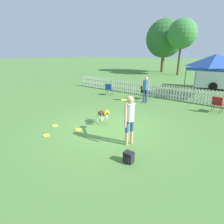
# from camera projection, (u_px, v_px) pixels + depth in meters

# --- Properties ---
(ground_plane) EXTENTS (240.00, 240.00, 0.00)m
(ground_plane) POSITION_uv_depth(u_px,v_px,m) (106.00, 128.00, 7.40)
(ground_plane) COLOR #4C7A38
(handler_person) EXTENTS (0.87, 0.95, 1.70)m
(handler_person) POSITION_uv_depth(u_px,v_px,m) (129.00, 115.00, 5.75)
(handler_person) COLOR tan
(handler_person) RESTS_ON ground_plane
(leaping_dog) EXTENTS (1.14, 0.61, 0.78)m
(leaping_dog) POSITION_uv_depth(u_px,v_px,m) (102.00, 113.00, 7.65)
(leaping_dog) COLOR brown
(leaping_dog) RESTS_ON ground_plane
(frisbee_near_handler) EXTENTS (0.25, 0.25, 0.02)m
(frisbee_near_handler) POSITION_uv_depth(u_px,v_px,m) (55.00, 126.00, 7.56)
(frisbee_near_handler) COLOR yellow
(frisbee_near_handler) RESTS_ON ground_plane
(frisbee_near_dog) EXTENTS (0.25, 0.25, 0.02)m
(frisbee_near_dog) POSITION_uv_depth(u_px,v_px,m) (78.00, 129.00, 7.19)
(frisbee_near_dog) COLOR yellow
(frisbee_near_dog) RESTS_ON ground_plane
(frisbee_midfield) EXTENTS (0.25, 0.25, 0.02)m
(frisbee_midfield) POSITION_uv_depth(u_px,v_px,m) (46.00, 135.00, 6.67)
(frisbee_midfield) COLOR yellow
(frisbee_midfield) RESTS_ON ground_plane
(backpack_on_grass) EXTENTS (0.27, 0.25, 0.33)m
(backpack_on_grass) POSITION_uv_depth(u_px,v_px,m) (129.00, 157.00, 5.00)
(backpack_on_grass) COLOR black
(backpack_on_grass) RESTS_ON ground_plane
(picket_fence) EXTENTS (16.78, 0.04, 0.94)m
(picket_fence) POSITION_uv_depth(u_px,v_px,m) (166.00, 92.00, 12.05)
(picket_fence) COLOR silver
(picket_fence) RESTS_ON ground_plane
(folding_chair_blue_left) EXTENTS (0.63, 0.65, 0.90)m
(folding_chair_blue_left) POSITION_uv_depth(u_px,v_px,m) (145.00, 92.00, 11.74)
(folding_chair_blue_left) COLOR #333338
(folding_chair_blue_left) RESTS_ON ground_plane
(folding_chair_center) EXTENTS (0.61, 0.62, 0.88)m
(folding_chair_center) POSITION_uv_depth(u_px,v_px,m) (109.00, 88.00, 12.95)
(folding_chair_center) COLOR #333338
(folding_chair_center) RESTS_ON ground_plane
(folding_chair_green_right) EXTENTS (0.55, 0.57, 0.88)m
(folding_chair_green_right) POSITION_uv_depth(u_px,v_px,m) (217.00, 103.00, 9.10)
(folding_chair_green_right) COLOR #333338
(folding_chair_green_right) RESTS_ON ground_plane
(canopy_tent_main) EXTENTS (2.88, 2.88, 2.97)m
(canopy_tent_main) POSITION_uv_depth(u_px,v_px,m) (215.00, 62.00, 11.72)
(canopy_tent_main) COLOR #333338
(canopy_tent_main) RESTS_ON ground_plane
(spectator_standing) EXTENTS (0.39, 0.27, 1.63)m
(spectator_standing) POSITION_uv_depth(u_px,v_px,m) (146.00, 87.00, 10.85)
(spectator_standing) COLOR #334C7A
(spectator_standing) RESTS_ON ground_plane
(equipment_trailer) EXTENTS (4.92, 2.78, 2.18)m
(equipment_trailer) POSITION_uv_depth(u_px,v_px,m) (221.00, 76.00, 15.10)
(equipment_trailer) COLOR white
(equipment_trailer) RESTS_ON ground_plane
(tree_left_grove) EXTENTS (3.90, 3.90, 7.46)m
(tree_left_grove) POSITION_uv_depth(u_px,v_px,m) (182.00, 34.00, 23.61)
(tree_left_grove) COLOR #4C3823
(tree_left_grove) RESTS_ON ground_plane
(tree_right_grove) EXTENTS (5.88, 5.88, 8.19)m
(tree_right_grove) POSITION_uv_depth(u_px,v_px,m) (165.00, 39.00, 27.91)
(tree_right_grove) COLOR brown
(tree_right_grove) RESTS_ON ground_plane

